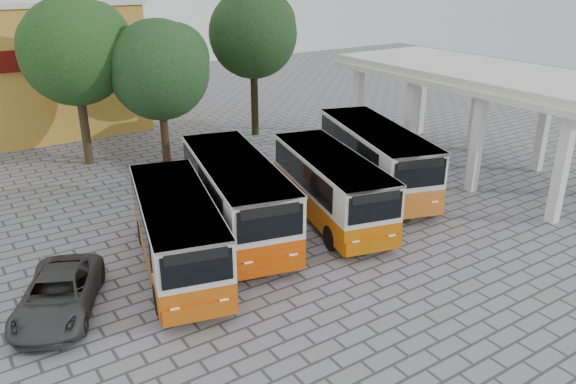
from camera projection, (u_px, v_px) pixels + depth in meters
ground at (375, 246)px, 22.06m from camera, size 90.00×90.00×0.00m
terminal_shelter at (482, 77)px, 28.69m from camera, size 6.80×15.80×5.40m
bus_far_left at (177, 229)px, 19.74m from camera, size 4.22×8.27×2.83m
bus_centre_left at (236, 193)px, 22.41m from camera, size 4.51×9.06×3.10m
bus_centre_right at (331, 184)px, 23.74m from camera, size 4.26×8.39×2.87m
bus_far_right at (375, 155)px, 26.86m from camera, size 5.11×9.20×3.12m
tree_left at (75, 48)px, 28.97m from camera, size 5.87×5.59×8.90m
tree_middle at (160, 67)px, 29.61m from camera, size 5.57×5.31×7.76m
tree_right at (254, 31)px, 34.24m from camera, size 5.68×5.41×9.06m
parked_car at (58, 295)px, 17.57m from camera, size 3.99×5.15×1.30m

